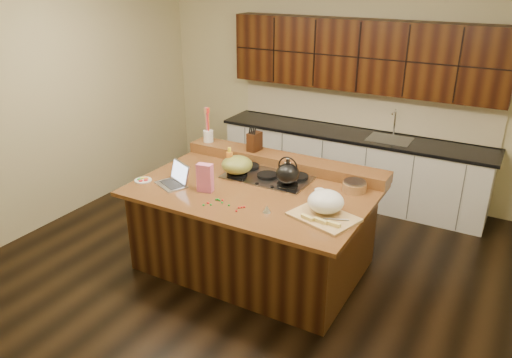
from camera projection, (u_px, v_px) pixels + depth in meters
The scene contains 35 objects.
room at pixel (254, 148), 4.93m from camera, with size 5.52×5.02×2.72m.
island at pixel (254, 227), 5.28m from camera, with size 2.40×1.60×0.92m.
back_ledge at pixel (284, 161), 5.64m from camera, with size 2.40×0.30×0.12m, color black.
cooktop at pixel (267, 177), 5.34m from camera, with size 0.92×0.52×0.05m.
back_counter at pixel (354, 129), 6.73m from camera, with size 3.70×0.66×2.40m.
kettle at pixel (288, 174), 5.04m from camera, with size 0.24×0.24×0.22m, color black.
green_bowl at pixel (237, 165), 5.32m from camera, with size 0.34×0.34×0.19m, color olive.
laptop at pixel (175, 179), 5.16m from camera, with size 0.40×0.37×0.23m.
oil_bottle at pixel (230, 164), 5.35m from camera, with size 0.07×0.07×0.27m, color orange.
vinegar_bottle at pixel (287, 174), 5.11m from camera, with size 0.06×0.06×0.25m, color silver.
wooden_tray at pixel (325, 205), 4.50m from camera, with size 0.66×0.56×0.23m.
ramekin_a at pixel (328, 198), 4.83m from camera, with size 0.10×0.10×0.04m, color white.
ramekin_b at pixel (324, 201), 4.76m from camera, with size 0.10×0.10×0.04m, color white.
ramekin_c at pixel (320, 192), 4.96m from camera, with size 0.10×0.10×0.04m, color white.
strainer_bowl at pixel (354, 187), 5.01m from camera, with size 0.24×0.24×0.09m, color #996B3F.
kitchen_timer at pixel (267, 209), 4.58m from camera, with size 0.08×0.08×0.07m, color silver.
pink_bag at pixel (205, 178), 4.97m from camera, with size 0.16×0.08×0.29m, color pink.
candy_plate at pixel (143, 180), 5.27m from camera, with size 0.18×0.18×0.01m, color white.
package_box at pixel (180, 174), 5.27m from camera, with size 0.10×0.07×0.14m, color gold.
utensil_crock at pixel (208, 136), 6.05m from camera, with size 0.12×0.12×0.14m, color white.
knife_block at pixel (255, 142), 5.75m from camera, with size 0.11×0.18×0.22m, color black.
gumdrop_0 at pixel (236, 211), 4.60m from camera, with size 0.02×0.02×0.02m, color red.
gumdrop_1 at pixel (222, 203), 4.76m from camera, with size 0.02×0.02×0.02m, color #198C26.
gumdrop_2 at pixel (239, 208), 4.66m from camera, with size 0.02×0.02×0.02m, color red.
gumdrop_3 at pixel (229, 205), 4.71m from camera, with size 0.02×0.02×0.02m, color #198C26.
gumdrop_4 at pixel (208, 203), 4.76m from camera, with size 0.02×0.02×0.02m, color red.
gumdrop_5 at pixel (218, 199), 4.83m from camera, with size 0.02×0.02×0.02m, color #198C26.
gumdrop_6 at pixel (223, 200), 4.81m from camera, with size 0.02×0.02×0.02m, color red.
gumdrop_7 at pixel (220, 200), 4.81m from camera, with size 0.02×0.02×0.02m, color #198C26.
gumdrop_8 at pixel (208, 203), 4.76m from camera, with size 0.02×0.02×0.02m, color red.
gumdrop_9 at pixel (216, 200), 4.82m from camera, with size 0.02×0.02×0.02m, color #198C26.
gumdrop_10 at pixel (244, 207), 4.68m from camera, with size 0.02×0.02×0.02m, color red.
gumdrop_11 at pixel (211, 205), 4.72m from camera, with size 0.02×0.02×0.02m, color #198C26.
gumdrop_12 at pixel (242, 207), 4.67m from camera, with size 0.02×0.02×0.02m, color red.
gumdrop_13 at pixel (203, 205), 4.71m from camera, with size 0.02×0.02×0.02m, color #198C26.
Camera 1 is at (2.30, -4.05, 3.01)m, focal length 35.00 mm.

